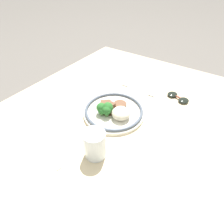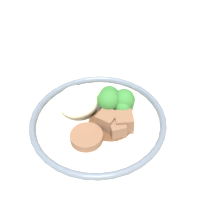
{
  "view_description": "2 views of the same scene",
  "coord_description": "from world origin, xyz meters",
  "px_view_note": "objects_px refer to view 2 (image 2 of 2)",
  "views": [
    {
      "loc": [
        0.45,
        0.3,
        0.55
      ],
      "look_at": [
        -0.01,
        -0.01,
        0.06
      ],
      "focal_mm": 28.0,
      "sensor_mm": 36.0,
      "label": 1
    },
    {
      "loc": [
        -0.38,
        -0.17,
        0.48
      ],
      "look_at": [
        -0.0,
        -0.03,
        0.07
      ],
      "focal_mm": 50.0,
      "sensor_mm": 36.0,
      "label": 2
    }
  ],
  "objects_px": {
    "juice_glass": "(105,40)",
    "spoon": "(144,48)",
    "plate": "(99,118)",
    "knife": "(4,103)"
  },
  "relations": [
    {
      "from": "plate",
      "to": "knife",
      "type": "xyz_separation_m",
      "value": [
        -0.01,
        0.2,
        -0.02
      ]
    },
    {
      "from": "plate",
      "to": "spoon",
      "type": "bearing_deg",
      "value": -2.05
    },
    {
      "from": "juice_glass",
      "to": "spoon",
      "type": "height_order",
      "value": "juice_glass"
    },
    {
      "from": "juice_glass",
      "to": "knife",
      "type": "bearing_deg",
      "value": 147.03
    },
    {
      "from": "plate",
      "to": "knife",
      "type": "height_order",
      "value": "plate"
    },
    {
      "from": "spoon",
      "to": "knife",
      "type": "bearing_deg",
      "value": 131.26
    },
    {
      "from": "juice_glass",
      "to": "knife",
      "type": "distance_m",
      "value": 0.26
    },
    {
      "from": "plate",
      "to": "spoon",
      "type": "height_order",
      "value": "plate"
    },
    {
      "from": "plate",
      "to": "juice_glass",
      "type": "distance_m",
      "value": 0.22
    },
    {
      "from": "juice_glass",
      "to": "plate",
      "type": "bearing_deg",
      "value": -162.54
    }
  ]
}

